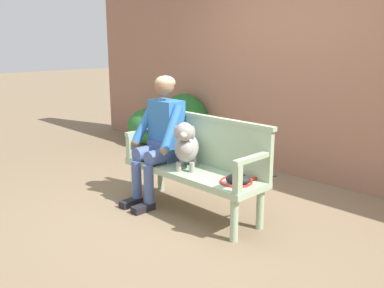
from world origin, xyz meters
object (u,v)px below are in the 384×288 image
garden_bench (192,175)px  dog_on_bench (186,145)px  tennis_racket (239,181)px  baseball_glove (238,179)px  person_seated (161,134)px

garden_bench → dog_on_bench: (-0.02, -0.06, 0.31)m
tennis_racket → baseball_glove: baseball_glove is taller
dog_on_bench → baseball_glove: size_ratio=2.21×
garden_bench → tennis_racket: tennis_racket is taller
garden_bench → person_seated: 0.56m
garden_bench → baseball_glove: size_ratio=7.03×
garden_bench → baseball_glove: bearing=-1.9°
baseball_glove → garden_bench: bearing=149.8°
tennis_racket → person_seated: bearing=-178.1°
person_seated → dog_on_bench: (0.43, -0.05, -0.03)m
tennis_racket → garden_bench: bearing=-177.5°
person_seated → tennis_racket: size_ratio=2.27×
baseball_glove → person_seated: bearing=151.1°
garden_bench → dog_on_bench: size_ratio=3.18×
garden_bench → dog_on_bench: 0.31m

